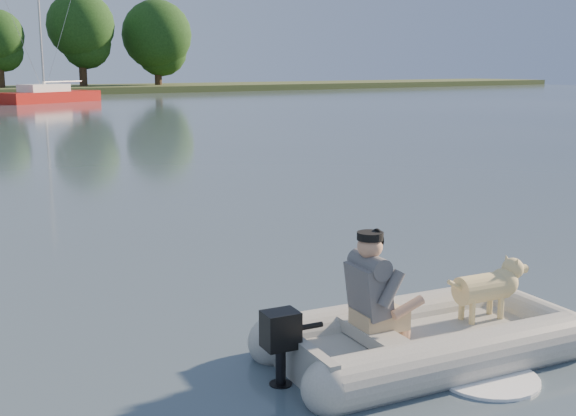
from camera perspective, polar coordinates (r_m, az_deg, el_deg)
water at (r=6.67m, az=8.41°, el=-10.22°), size 160.00×160.00×0.00m
dinghy at (r=6.26m, az=11.47°, el=-6.87°), size 4.51×3.48×1.21m
man at (r=5.91m, az=6.57°, el=-6.11°), size 0.70×0.63×0.93m
dog at (r=6.65m, az=15.08°, el=-6.48°), size 0.84×0.41×0.54m
outboard_motor at (r=5.63m, az=-0.59°, el=-11.28°), size 0.39×0.30×0.68m
sailboat at (r=51.75m, az=-18.37°, el=8.41°), size 7.51×4.98×9.98m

